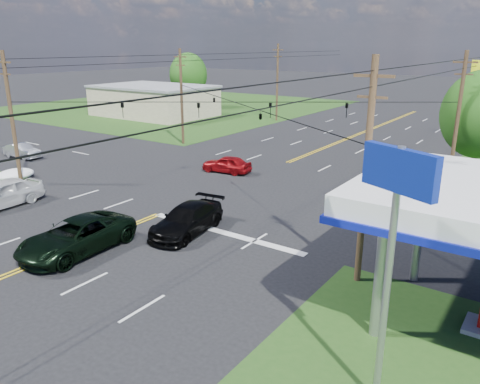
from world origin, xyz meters
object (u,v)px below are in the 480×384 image
Objects in this scene: sedan_silver at (22,151)px; tree_far_l at (188,75)px; pickup_white at (1,194)px; pole_sw at (12,117)px; pole_nw at (182,96)px; pole_left_far at (277,82)px; pole_se at (366,172)px; pole_ne at (458,118)px; tree_right_a at (480,115)px; polesign_se at (395,211)px; retail_nw at (154,102)px; pickup_dkgreen at (77,236)px; suv_black at (187,219)px.

tree_far_l is at bearing 13.50° from sedan_silver.
pole_sw is at bearing 134.69° from pickup_white.
pole_left_far is (0.00, 19.00, 0.25)m from pole_nw.
tree_far_l is 2.22× the size of sedan_silver.
pole_ne is (0.00, 18.00, 0.00)m from pole_se.
pole_left_far is 1.22× the size of tree_right_a.
pole_sw and pole_ne have the same top height.
pole_nw is (0.00, 18.00, 0.00)m from pole_sw.
polesign_se is at bearing -44.70° from tree_far_l.
pole_nw is at bearing 145.30° from pole_se.
pole_nw is 38.20m from polesign_se.
pole_sw is 2.42× the size of sedan_silver.
pickup_white is at bearing -62.81° from tree_far_l.
retail_nw is 59.70m from polesign_se.
pole_nw is at bearing -90.00° from pole_left_far.
pole_se reaches higher than tree_right_a.
pole_nw is 26.00m from pole_ne.
pole_se reaches higher than tree_far_l.
pickup_dkgreen is at bearing -20.71° from pole_sw.
polesign_se reaches higher than retail_nw.
pole_sw is 1.00× the size of pole_se.
pole_ne reaches higher than sedan_silver.
pole_se is at bearing -34.70° from pole_nw.
tree_far_l is (-45.00, 41.00, 0.28)m from pole_se.
tree_far_l is (-46.00, 20.00, 0.33)m from tree_right_a.
retail_nw is at bearing 118.74° from pole_sw.
pole_se is 14.10m from pickup_dkgreen.
pole_nw is 1.80× the size of suv_black.
pole_se is 1.27× the size of polesign_se.
pickup_white is at bearing 168.54° from pickup_dkgreen.
sedan_silver is at bearing 160.92° from suv_black.
pole_nw reaches higher than tree_right_a.
pole_se is 34.38m from sedan_silver.
pole_se is 1.16× the size of tree_right_a.
polesign_se is (29.16, -6.66, 0.94)m from pole_sw.
polesign_se is at bearing -40.22° from pole_nw.
pole_nw is 22.27m from pickup_white.
pole_nw is 1.27× the size of polesign_se.
tree_far_l is at bearing 101.31° from retail_nw.
pole_nw is 19.00m from pole_left_far.
polesign_se is (3.16, -24.66, 0.94)m from pole_ne.
tree_far_l is at bearing 123.16° from suv_black.
polesign_se is at bearing -39.21° from retail_nw.
pole_se is at bearing -54.90° from pole_left_far.
pole_nw is 1.58× the size of pickup_dkgreen.
pole_left_far is 1.89× the size of suv_black.
retail_nw is 1.68× the size of pole_ne.
tree_far_l is (-19.00, 41.00, 0.28)m from pole_sw.
tree_right_a is at bearing 60.38° from pickup_dkgreen.
suv_black is at bearing -66.26° from pole_left_far.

